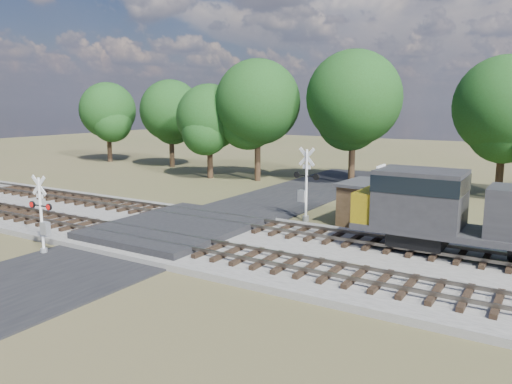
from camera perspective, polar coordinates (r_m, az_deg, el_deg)
The scene contains 10 objects.
ground at distance 27.22m, azimuth -9.44°, elevation -4.99°, with size 160.00×160.00×0.00m, color #474B28.
ballast_bed at distance 22.63m, azimuth 11.15°, elevation -7.77°, with size 140.00×10.00×0.30m, color gray.
road at distance 27.21m, azimuth -9.45°, elevation -4.90°, with size 7.00×60.00×0.08m, color black.
crossing_panel at distance 27.51m, azimuth -8.78°, elevation -4.13°, with size 7.00×9.00×0.62m, color #262628.
track_near at distance 23.70m, azimuth -6.91°, elevation -6.16°, with size 140.00×2.60×0.33m.
track_far at distance 27.65m, azimuth -0.46°, elevation -3.73°, with size 140.00×2.60×0.33m.
crossing_signal_near at distance 25.36m, azimuth -23.19°, elevation -3.15°, with size 1.52×0.33×3.76m.
crossing_signal_far at distance 30.03m, azimuth 5.61°, elevation 0.16°, with size 1.79×0.44×4.47m.
equipment_shed at distance 29.57m, azimuth 13.54°, elevation -1.35°, with size 3.99×3.99×2.55m.
treeline at distance 41.93m, azimuth 16.38°, elevation 8.97°, with size 82.95×11.13×11.50m.
Camera 1 is at (17.34, -19.77, 7.02)m, focal length 35.00 mm.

